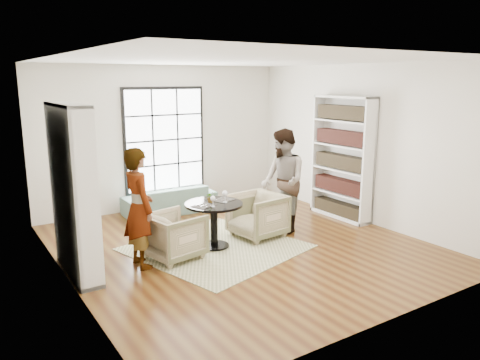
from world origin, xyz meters
TOP-DOWN VIEW (x-y plane):
  - ground at (0.00, 0.00)m, footprint 6.00×6.00m
  - room_shell at (0.00, 0.54)m, footprint 6.00×6.01m
  - rug at (-0.41, 0.12)m, footprint 2.93×2.93m
  - pedestal_table at (-0.41, 0.17)m, footprint 0.94×0.94m
  - sofa at (-0.16, 2.45)m, footprint 1.90×0.76m
  - armchair_left at (-1.16, 0.09)m, footprint 0.93×0.91m
  - armchair_right at (0.49, 0.22)m, footprint 0.93×0.91m
  - person_left at (-1.71, 0.09)m, footprint 0.44×0.66m
  - person_right at (1.04, 0.22)m, footprint 0.94×1.07m
  - placemat_left at (-0.64, 0.10)m, footprint 0.41×0.36m
  - placemat_right at (-0.18, 0.24)m, footprint 0.41×0.36m
  - cutlery_left at (-0.64, 0.10)m, footprint 0.20×0.25m
  - cutlery_right at (-0.18, 0.24)m, footprint 0.20×0.25m
  - wine_glass_left at (-0.53, -0.01)m, footprint 0.08×0.08m
  - wine_glass_right at (-0.24, 0.11)m, footprint 0.09×0.09m
  - flower_centerpiece at (-0.43, 0.23)m, footprint 0.18×0.16m

SIDE VIEW (x-z plane):
  - ground at x=0.00m, z-range 0.00..0.00m
  - rug at x=-0.41m, z-range 0.00..0.01m
  - sofa at x=-0.16m, z-range 0.00..0.55m
  - armchair_left at x=-1.16m, z-range 0.00..0.73m
  - armchair_right at x=0.49m, z-range 0.00..0.77m
  - pedestal_table at x=-0.41m, z-range 0.17..0.92m
  - placemat_left at x=-0.64m, z-range 0.75..0.76m
  - placemat_right at x=-0.18m, z-range 0.75..0.76m
  - cutlery_left at x=-0.64m, z-range 0.76..0.76m
  - cutlery_right at x=-0.18m, z-range 0.76..0.76m
  - flower_centerpiece at x=-0.43m, z-range 0.75..0.94m
  - wine_glass_left at x=-0.53m, z-range 0.79..0.97m
  - person_left at x=-1.71m, z-range 0.00..1.77m
  - wine_glass_right at x=-0.24m, z-range 0.79..0.99m
  - person_right at x=1.04m, z-range 0.00..1.86m
  - room_shell at x=0.00m, z-range -1.74..4.26m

